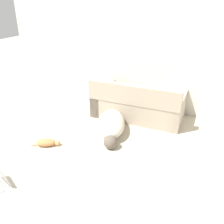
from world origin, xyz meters
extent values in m
cube|color=silver|center=(0.00, 3.97, 1.34)|extent=(7.47, 0.06, 2.68)
cube|color=tan|center=(-0.18, 3.43, 0.21)|extent=(1.83, 1.01, 0.42)
cube|color=tan|center=(-0.15, 3.04, 0.61)|extent=(1.77, 0.26, 0.37)
cube|color=tan|center=(0.60, 3.48, 0.28)|extent=(0.26, 0.91, 0.56)
cube|color=tan|center=(-0.96, 3.37, 0.28)|extent=(0.26, 0.91, 0.56)
ellipsoid|color=beige|center=(-0.38, 2.60, 0.17)|extent=(0.84, 1.05, 0.34)
sphere|color=brown|center=(-0.15, 2.12, 0.12)|extent=(0.31, 0.31, 0.23)
cylinder|color=beige|center=(-0.63, 3.13, 0.03)|extent=(0.15, 0.24, 0.06)
ellipsoid|color=#BC7A47|center=(-1.13, 1.69, 0.06)|extent=(0.37, 0.31, 0.12)
sphere|color=tan|center=(-0.97, 1.79, 0.05)|extent=(0.13, 0.13, 0.09)
cylinder|color=#BC7A47|center=(-1.31, 1.59, 0.01)|extent=(0.08, 0.06, 0.02)
cube|color=#B7B7BC|center=(-1.03, 0.73, 0.13)|extent=(0.31, 0.22, 0.23)
cube|color=black|center=(-1.03, 0.72, 0.13)|extent=(0.28, 0.19, 0.21)
camera|label=1|loc=(1.42, -0.93, 2.33)|focal=40.00mm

